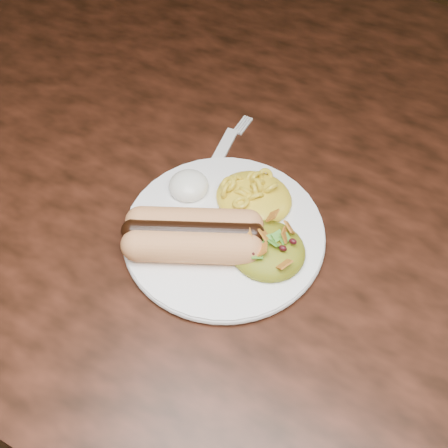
% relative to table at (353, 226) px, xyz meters
% --- Properties ---
extents(floor, '(4.00, 4.00, 0.00)m').
position_rel_table_xyz_m(floor, '(0.00, 0.00, -0.66)').
color(floor, brown).
rests_on(floor, ground).
extents(table, '(1.60, 0.90, 0.75)m').
position_rel_table_xyz_m(table, '(0.00, 0.00, 0.00)').
color(table, '#491F13').
rests_on(table, floor).
extents(plate, '(0.23, 0.23, 0.01)m').
position_rel_table_xyz_m(plate, '(-0.12, -0.16, 0.10)').
color(plate, white).
rests_on(plate, table).
extents(hotdog, '(0.13, 0.12, 0.04)m').
position_rel_table_xyz_m(hotdog, '(-0.14, -0.19, 0.12)').
color(hotdog, tan).
rests_on(hotdog, plate).
extents(mac_and_cheese, '(0.10, 0.10, 0.03)m').
position_rel_table_xyz_m(mac_and_cheese, '(-0.11, -0.10, 0.12)').
color(mac_and_cheese, gold).
rests_on(mac_and_cheese, plate).
extents(sour_cream, '(0.06, 0.06, 0.03)m').
position_rel_table_xyz_m(sour_cream, '(-0.18, -0.13, 0.12)').
color(sour_cream, white).
rests_on(sour_cream, plate).
extents(taco_salad, '(0.08, 0.08, 0.04)m').
position_rel_table_xyz_m(taco_salad, '(-0.06, -0.16, 0.12)').
color(taco_salad, '#9C6401').
rests_on(taco_salad, plate).
extents(fork, '(0.04, 0.15, 0.00)m').
position_rel_table_xyz_m(fork, '(-0.18, -0.05, 0.09)').
color(fork, white).
rests_on(fork, table).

